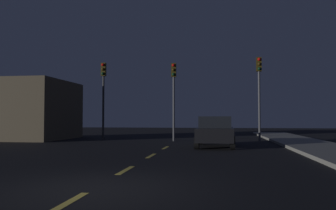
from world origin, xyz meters
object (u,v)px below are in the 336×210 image
car_stopped_ahead (215,132)px  traffic_signal_center (174,87)px  traffic_signal_left (103,86)px  traffic_signal_right (259,83)px

car_stopped_ahead → traffic_signal_center: bearing=123.4°
traffic_signal_left → traffic_signal_right: (10.28, 0.00, 0.07)m
traffic_signal_center → traffic_signal_right: size_ratio=0.95×
traffic_signal_left → traffic_signal_center: size_ratio=1.03×
traffic_signal_right → traffic_signal_left: bearing=-180.0°
traffic_signal_center → traffic_signal_right: (5.47, 0.00, 0.16)m
traffic_signal_right → traffic_signal_center: bearing=-180.0°
traffic_signal_left → traffic_signal_right: 10.28m
traffic_signal_right → car_stopped_ahead: traffic_signal_right is taller
traffic_signal_left → car_stopped_ahead: traffic_signal_left is taller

